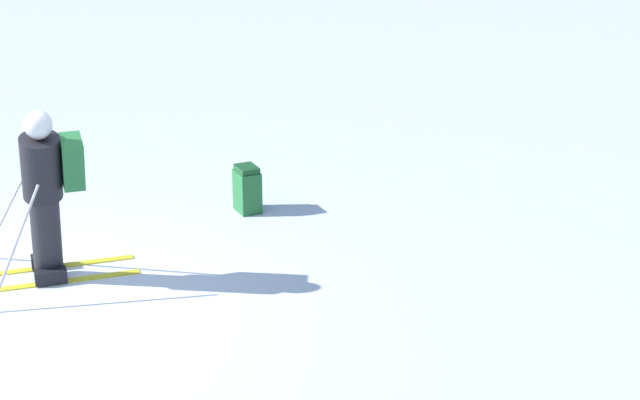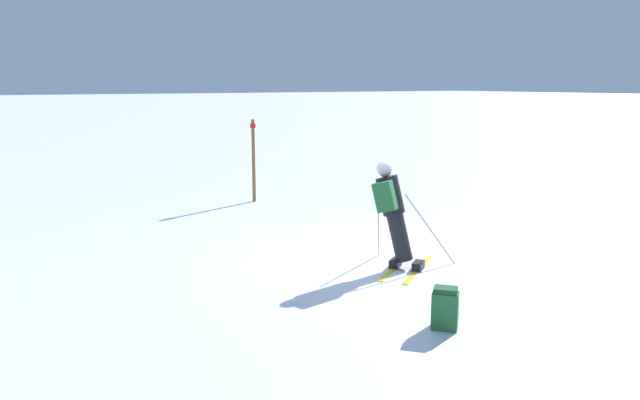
{
  "view_description": "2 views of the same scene",
  "coord_description": "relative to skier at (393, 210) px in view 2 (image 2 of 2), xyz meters",
  "views": [
    {
      "loc": [
        7.16,
        4.8,
        3.99
      ],
      "look_at": [
        -0.59,
        2.6,
        1.04
      ],
      "focal_mm": 60.0,
      "sensor_mm": 36.0,
      "label": 1
    },
    {
      "loc": [
        -7.8,
        6.11,
        2.82
      ],
      "look_at": [
        -0.01,
        1.13,
        1.08
      ],
      "focal_mm": 35.0,
      "sensor_mm": 36.0,
      "label": 2
    }
  ],
  "objects": [
    {
      "name": "ground_plane",
      "position": [
        0.56,
        -0.16,
        -0.92
      ],
      "size": [
        300.0,
        300.0,
        0.0
      ],
      "primitive_type": "plane",
      "color": "white"
    },
    {
      "name": "skier",
      "position": [
        0.0,
        0.0,
        0.0
      ],
      "size": [
        1.48,
        1.6,
        1.69
      ],
      "rotation": [
        0.0,
        0.0,
        0.6
      ],
      "color": "yellow",
      "rests_on": "ground"
    },
    {
      "name": "spare_backpack",
      "position": [
        -2.24,
        1.03,
        -0.67
      ],
      "size": [
        0.37,
        0.36,
        0.5
      ],
      "rotation": [
        0.0,
        0.0,
        3.85
      ],
      "color": "#236633",
      "rests_on": "ground"
    },
    {
      "name": "trail_marker",
      "position": [
        6.06,
        -0.67,
        0.16
      ],
      "size": [
        0.13,
        0.13,
        1.97
      ],
      "color": "brown",
      "rests_on": "ground"
    }
  ]
}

